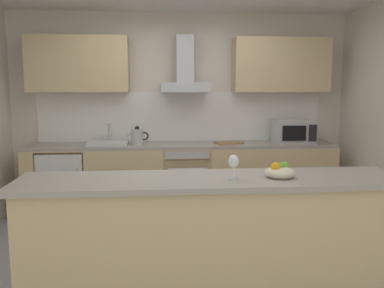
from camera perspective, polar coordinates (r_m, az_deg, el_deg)
ground at (r=3.93m, az=0.09°, el=-16.28°), size 5.47×4.65×0.02m
wall_back at (r=5.48m, az=-1.59°, el=4.73°), size 5.47×0.12×2.60m
backsplash_tile at (r=5.41m, az=-1.55°, el=3.95°), size 3.80×0.02×0.66m
counter_back at (r=5.22m, az=-1.32°, el=-4.86°), size 3.93×0.60×0.90m
counter_island at (r=3.07m, az=2.96°, el=-13.45°), size 2.86×0.64×0.95m
upper_cabinets at (r=5.25m, az=-1.47°, el=11.26°), size 3.88×0.32×0.70m
oven at (r=5.19m, az=-0.90°, el=-4.81°), size 0.60×0.62×0.80m
refrigerator at (r=5.32m, az=-17.73°, el=-5.26°), size 0.58×0.60×0.85m
microwave at (r=5.35m, az=14.37°, el=1.73°), size 0.50×0.38×0.30m
sink at (r=5.15m, az=-11.86°, el=0.21°), size 0.50×0.40×0.26m
kettle at (r=5.06m, az=-7.83°, el=1.06°), size 0.29×0.15×0.24m
range_hood at (r=5.20m, az=-1.03°, el=9.94°), size 0.62×0.45×0.72m
wine_glass at (r=2.88m, az=5.99°, el=-2.62°), size 0.08×0.08×0.18m
fruit_bowl at (r=3.00m, az=12.46°, el=-3.90°), size 0.22×0.22×0.13m
chopping_board at (r=5.16m, az=5.28°, el=0.16°), size 0.39×0.31×0.02m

